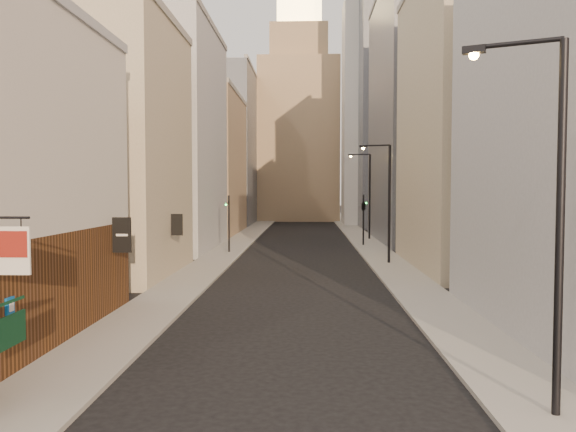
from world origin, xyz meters
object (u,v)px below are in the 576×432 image
at_px(streetlamp_far, 367,191).
at_px(traffic_light_right, 364,206).
at_px(streetlamp_mid, 386,196).
at_px(clock_tower, 299,122).
at_px(white_tower, 369,104).
at_px(traffic_light_left, 229,214).
at_px(streetlamp_near, 550,204).

bearing_deg(streetlamp_far, traffic_light_right, -87.04).
bearing_deg(traffic_light_right, streetlamp_mid, 114.08).
distance_m(clock_tower, traffic_light_right, 49.69).
relative_size(white_tower, streetlamp_mid, 4.72).
distance_m(white_tower, streetlamp_far, 29.67).
bearing_deg(streetlamp_mid, streetlamp_far, 102.48).
bearing_deg(clock_tower, streetlamp_far, -78.74).
height_order(streetlamp_mid, traffic_light_right, streetlamp_mid).
bearing_deg(traffic_light_left, streetlamp_far, -125.92).
bearing_deg(streetlamp_far, streetlamp_near, -78.88).
distance_m(white_tower, traffic_light_left, 45.42).
height_order(clock_tower, white_tower, clock_tower).
height_order(streetlamp_near, streetlamp_mid, streetlamp_near).
bearing_deg(traffic_light_right, white_tower, -74.49).
distance_m(streetlamp_near, streetlamp_far, 47.53).
bearing_deg(clock_tower, streetlamp_mid, -83.07).
distance_m(white_tower, traffic_light_right, 36.58).
bearing_deg(white_tower, streetlamp_mid, -94.56).
bearing_deg(streetlamp_near, white_tower, 110.05).
bearing_deg(streetlamp_mid, traffic_light_left, 166.89).
height_order(white_tower, traffic_light_right, white_tower).
distance_m(white_tower, streetlamp_mid, 48.28).
height_order(traffic_light_left, traffic_light_right, same).
height_order(streetlamp_mid, traffic_light_left, streetlamp_mid).
bearing_deg(traffic_light_right, streetlamp_near, 112.97).
height_order(streetlamp_far, traffic_light_right, streetlamp_far).
bearing_deg(streetlamp_far, streetlamp_mid, -80.10).
height_order(white_tower, traffic_light_left, white_tower).
distance_m(streetlamp_near, streetlamp_mid, 27.72).
relative_size(streetlamp_near, streetlamp_mid, 1.03).
xyz_separation_m(streetlamp_near, streetlamp_mid, (0.00, 27.72, -0.17)).
xyz_separation_m(traffic_light_left, traffic_light_right, (12.14, 6.38, 0.47)).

